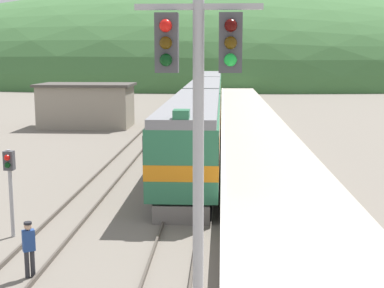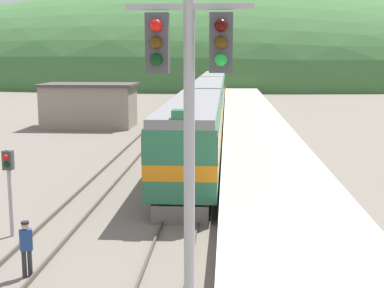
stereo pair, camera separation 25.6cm
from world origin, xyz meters
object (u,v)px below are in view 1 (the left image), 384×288
carriage_second (205,101)px  track_worker (29,246)px  express_train_lead_car (193,134)px  carriage_third (210,88)px  signal_post_siding (10,174)px  signal_mast_main (198,123)px

carriage_second → track_worker: 36.61m
express_train_lead_car → carriage_third: express_train_lead_car is taller
carriage_third → signal_post_siding: (-6.18, -55.13, 0.09)m
express_train_lead_car → signal_post_siding: (-6.18, -11.19, 0.08)m
carriage_second → signal_post_siding: size_ratio=6.48×
track_worker → signal_mast_main: bearing=-47.2°
carriage_second → track_worker: carriage_second is taller
express_train_lead_car → signal_mast_main: bearing=-86.7°
carriage_third → express_train_lead_car: bearing=-90.0°
signal_post_siding → express_train_lead_car: bearing=61.1°
carriage_second → carriage_third: size_ratio=1.00×
carriage_third → signal_post_siding: size_ratio=6.48×
express_train_lead_car → signal_mast_main: size_ratio=2.30×
express_train_lead_car → track_worker: bearing=-106.0°
signal_post_siding → track_worker: signal_post_siding is taller
carriage_second → track_worker: size_ratio=12.24×
carriage_second → signal_post_siding: carriage_second is taller
express_train_lead_car → signal_mast_main: 20.89m
express_train_lead_car → carriage_second: 21.57m
signal_mast_main → signal_post_siding: 12.36m
express_train_lead_car → carriage_third: size_ratio=0.90×
carriage_second → carriage_third: 22.37m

